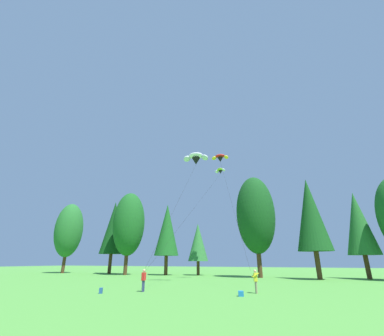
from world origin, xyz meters
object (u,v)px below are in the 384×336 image
at_px(parafoil_kite_far_lime_white, 220,171).
at_px(backpack, 101,291).
at_px(kite_flyer_near, 144,278).
at_px(kite_flyer_mid, 256,279).
at_px(parafoil_kite_high_white, 196,158).
at_px(picnic_cooler, 241,294).
at_px(parafoil_kite_mid_red_yellow, 220,158).

height_order(parafoil_kite_far_lime_white, backpack, parafoil_kite_far_lime_white).
bearing_deg(kite_flyer_near, kite_flyer_mid, 15.81).
height_order(kite_flyer_near, parafoil_kite_high_white, parafoil_kite_high_white).
xyz_separation_m(kite_flyer_mid, backpack, (-10.84, -4.66, -0.80)).
bearing_deg(picnic_cooler, kite_flyer_near, 76.48).
relative_size(kite_flyer_mid, parafoil_kite_mid_red_yellow, 0.11).
distance_m(parafoil_kite_mid_red_yellow, parafoil_kite_far_lime_white, 6.09).
bearing_deg(parafoil_kite_mid_red_yellow, kite_flyer_near, -98.35).
distance_m(kite_flyer_mid, picnic_cooler, 2.42).
bearing_deg(backpack, kite_flyer_mid, -100.99).
bearing_deg(backpack, picnic_cooler, -110.47).
height_order(kite_flyer_near, kite_flyer_mid, same).
relative_size(kite_flyer_mid, backpack, 4.23).
height_order(kite_flyer_near, parafoil_kite_far_lime_white, parafoil_kite_far_lime_white).
distance_m(kite_flyer_near, picnic_cooler, 7.90).
xyz_separation_m(kite_flyer_mid, parafoil_kite_mid_red_yellow, (-6.28, 12.98, 15.74)).
xyz_separation_m(parafoil_kite_high_white, parafoil_kite_far_lime_white, (-0.42, 11.99, 2.13)).
bearing_deg(parafoil_kite_high_white, backpack, -105.51).
height_order(parafoil_kite_mid_red_yellow, picnic_cooler, parafoil_kite_mid_red_yellow).
height_order(kite_flyer_mid, backpack, kite_flyer_mid).
bearing_deg(kite_flyer_near, parafoil_kite_high_white, 84.56).
relative_size(parafoil_kite_high_white, picnic_cooler, 27.42).
distance_m(parafoil_kite_far_lime_white, picnic_cooler, 27.76).
bearing_deg(parafoil_kite_mid_red_yellow, kite_flyer_mid, -64.18).
height_order(backpack, picnic_cooler, backpack).
bearing_deg(parafoil_kite_high_white, kite_flyer_mid, -41.61).
relative_size(parafoil_kite_high_white, parafoil_kite_mid_red_yellow, 0.90).
relative_size(kite_flyer_near, picnic_cooler, 3.25).
xyz_separation_m(parafoil_kite_far_lime_white, backpack, (-2.76, -23.45, -16.58)).
height_order(parafoil_kite_mid_red_yellow, backpack, parafoil_kite_mid_red_yellow).
xyz_separation_m(parafoil_kite_mid_red_yellow, picnic_cooler, (5.60, -15.15, -16.57)).
relative_size(parafoil_kite_mid_red_yellow, parafoil_kite_far_lime_white, 0.72).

